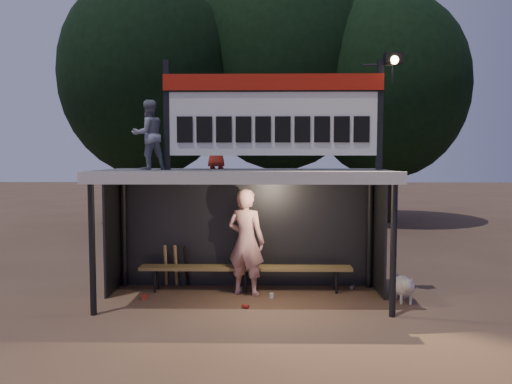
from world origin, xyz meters
TOP-DOWN VIEW (x-y plane):
  - ground at (0.00, 0.00)m, footprint 80.00×80.00m
  - player at (0.02, 0.35)m, footprint 0.85×0.72m
  - child_a at (-1.65, -0.11)m, footprint 0.74×0.72m
  - child_b at (-0.54, 0.57)m, footprint 0.47×0.35m
  - dugout_shelter at (0.00, 0.24)m, footprint 5.10×2.08m
  - scoreboard_assembly at (0.56, -0.01)m, footprint 4.10×0.27m
  - bench at (0.00, 0.55)m, footprint 4.00×0.35m
  - tree_left at (-4.00, 10.00)m, footprint 6.46×6.46m
  - tree_mid at (1.00, 11.50)m, footprint 7.22×7.22m
  - tree_right at (5.00, 10.50)m, footprint 6.08×6.08m
  - dog at (2.81, -0.08)m, footprint 0.36×0.81m
  - bats at (-1.37, 0.82)m, footprint 0.48×0.33m
  - litter at (0.11, 0.18)m, footprint 3.97×1.40m

SIDE VIEW (x-z plane):
  - ground at x=0.00m, z-range 0.00..0.00m
  - litter at x=0.11m, z-range 0.00..0.08m
  - dog at x=2.81m, z-range 0.03..0.53m
  - bats at x=-1.37m, z-range 0.01..0.85m
  - bench at x=0.00m, z-range 0.19..0.67m
  - player at x=0.02m, z-range 0.00..1.97m
  - dugout_shelter at x=0.00m, z-range 0.69..3.01m
  - child_b at x=-0.54m, z-range 2.32..3.19m
  - child_a at x=-1.65m, z-range 2.32..3.53m
  - scoreboard_assembly at x=0.56m, z-range 2.33..4.32m
  - tree_right at x=5.00m, z-range 0.83..9.55m
  - tree_left at x=-4.00m, z-range 0.88..10.15m
  - tree_mid at x=1.00m, z-range 0.99..11.34m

